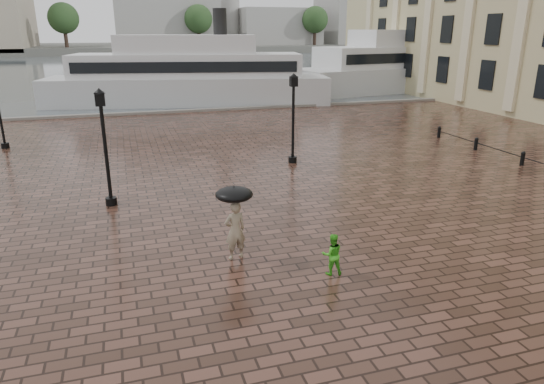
{
  "coord_description": "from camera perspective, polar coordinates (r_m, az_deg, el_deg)",
  "views": [
    {
      "loc": [
        -5.24,
        -9.07,
        6.58
      ],
      "look_at": [
        -0.69,
        5.66,
        1.4
      ],
      "focal_mm": 32.0,
      "sensor_mm": 36.0,
      "label": 1
    }
  ],
  "objects": [
    {
      "name": "ground",
      "position": [
        12.37,
        11.21,
        -13.96
      ],
      "size": [
        300.0,
        300.0,
        0.0
      ],
      "primitive_type": "plane",
      "color": "#321F17",
      "rests_on": "ground"
    },
    {
      "name": "far_shore",
      "position": [
        169.24,
        -16.0,
        16.0
      ],
      "size": [
        300.0,
        60.0,
        2.0
      ],
      "primitive_type": "cube",
      "color": "#4C4C47",
      "rests_on": "ground"
    },
    {
      "name": "umbrella",
      "position": [
        14.09,
        -4.48,
        -0.28
      ],
      "size": [
        1.1,
        1.1,
        1.17
      ],
      "color": "black",
      "rests_on": "ground"
    },
    {
      "name": "ferry_far",
      "position": [
        59.24,
        15.56,
        14.16
      ],
      "size": [
        28.14,
        11.14,
        8.99
      ],
      "rotation": [
        0.0,
        0.0,
        0.17
      ],
      "color": "silver",
      "rests_on": "ground"
    },
    {
      "name": "distant_skyline",
      "position": [
        167.81,
        1.49,
        19.54
      ],
      "size": [
        102.5,
        22.0,
        33.0
      ],
      "color": "gray",
      "rests_on": "ground"
    },
    {
      "name": "far_trees",
      "position": [
        147.19,
        -16.0,
        19.0
      ],
      "size": [
        188.0,
        8.0,
        13.5
      ],
      "color": "#2D2119",
      "rests_on": "ground"
    },
    {
      "name": "adult_pedestrian",
      "position": [
        14.49,
        -4.37,
        -4.54
      ],
      "size": [
        0.73,
        0.55,
        1.81
      ],
      "primitive_type": "imported",
      "rotation": [
        0.0,
        0.0,
        3.33
      ],
      "color": "gray",
      "rests_on": "ground"
    },
    {
      "name": "ferry_near",
      "position": [
        46.65,
        -9.81,
        13.32
      ],
      "size": [
        26.31,
        11.12,
        8.4
      ],
      "rotation": [
        0.0,
        0.0,
        -0.2
      ],
      "color": "silver",
      "rests_on": "ground"
    },
    {
      "name": "harbour_water",
      "position": [
        101.42,
        -14.61,
        14.27
      ],
      "size": [
        240.0,
        240.0,
        0.0
      ],
      "primitive_type": "plane",
      "color": "#404B4E",
      "rests_on": "ground"
    },
    {
      "name": "quay_edge",
      "position": [
        41.92,
        -9.88,
        9.27
      ],
      "size": [
        80.0,
        0.6,
        0.3
      ],
      "primitive_type": "cube",
      "color": "slate",
      "rests_on": "ground"
    },
    {
      "name": "child_pedestrian",
      "position": [
        13.77,
        7.08,
        -7.28
      ],
      "size": [
        0.65,
        0.54,
        1.21
      ],
      "primitive_type": "imported",
      "rotation": [
        0.0,
        0.0,
        2.99
      ],
      "color": "green",
      "rests_on": "ground"
    },
    {
      "name": "street_lamps",
      "position": [
        24.77,
        -16.49,
        7.92
      ],
      "size": [
        15.44,
        12.44,
        4.4
      ],
      "color": "black",
      "rests_on": "ground"
    }
  ]
}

